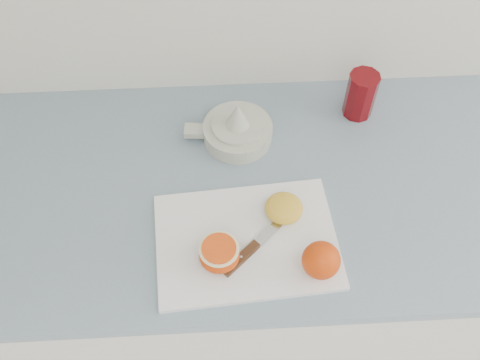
# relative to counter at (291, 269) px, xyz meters

# --- Properties ---
(counter) EXTENTS (2.55, 0.64, 0.89)m
(counter) POSITION_rel_counter_xyz_m (0.00, 0.00, 0.00)
(counter) COLOR white
(counter) RESTS_ON ground
(cutting_board) EXTENTS (0.38, 0.28, 0.01)m
(cutting_board) POSITION_rel_counter_xyz_m (-0.14, -0.15, 0.45)
(cutting_board) COLOR white
(cutting_board) RESTS_ON counter
(whole_orange) EXTENTS (0.07, 0.07, 0.07)m
(whole_orange) POSITION_rel_counter_xyz_m (-0.01, -0.22, 0.49)
(whole_orange) COLOR red
(whole_orange) RESTS_ON cutting_board
(half_orange) EXTENTS (0.08, 0.08, 0.05)m
(half_orange) POSITION_rel_counter_xyz_m (-0.20, -0.19, 0.48)
(half_orange) COLOR red
(half_orange) RESTS_ON cutting_board
(squeezed_shell) EXTENTS (0.08, 0.08, 0.03)m
(squeezed_shell) POSITION_rel_counter_xyz_m (-0.06, -0.09, 0.47)
(squeezed_shell) COLOR gold
(squeezed_shell) RESTS_ON cutting_board
(paring_knife) EXTENTS (0.17, 0.16, 0.01)m
(paring_knife) POSITION_rel_counter_xyz_m (-0.14, -0.18, 0.46)
(paring_knife) COLOR #4C2C12
(paring_knife) RESTS_ON cutting_board
(citrus_juicer) EXTENTS (0.20, 0.16, 0.11)m
(citrus_juicer) POSITION_rel_counter_xyz_m (-0.15, 0.13, 0.47)
(citrus_juicer) COLOR beige
(citrus_juicer) RESTS_ON counter
(red_tumbler) EXTENTS (0.07, 0.07, 0.12)m
(red_tumbler) POSITION_rel_counter_xyz_m (0.14, 0.19, 0.50)
(red_tumbler) COLOR #66070C
(red_tumbler) RESTS_ON counter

